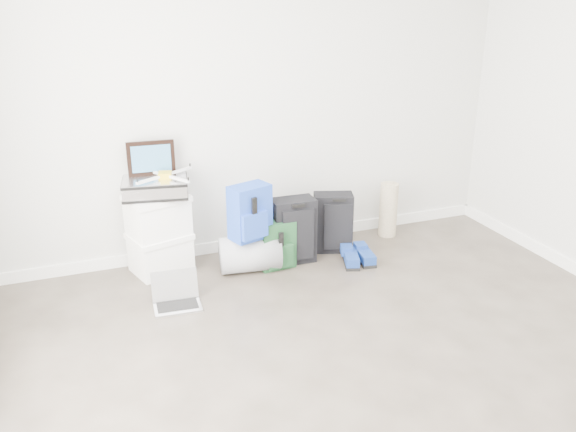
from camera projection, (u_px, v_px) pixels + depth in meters
name	position (u px, v px, depth m)	size (l,w,h in m)	color
ground	(401.00, 417.00, 3.35)	(5.00, 5.00, 0.00)	#342E26
room_envelope	(424.00, 104.00, 2.74)	(4.52, 5.02, 2.71)	beige
boxes_stack	(159.00, 233.00, 4.93)	(0.54, 0.48, 0.65)	white
briefcase	(155.00, 187.00, 4.79)	(0.49, 0.36, 0.14)	#B2B2B7
painting	(151.00, 158.00, 4.80)	(0.37, 0.05, 0.28)	black
drone	(165.00, 175.00, 4.76)	(0.49, 0.49, 0.05)	gold
duffel_bag	(250.00, 254.00, 5.00)	(0.30, 0.30, 0.49)	gray
blue_backpack	(250.00, 213.00, 4.84)	(0.36, 0.31, 0.44)	#172E9B
large_suitcase	(293.00, 231.00, 5.12)	(0.36, 0.24, 0.56)	black
green_backpack	(277.00, 245.00, 5.04)	(0.30, 0.23, 0.41)	black
carry_on	(333.00, 223.00, 5.33)	(0.38, 0.31, 0.52)	black
shoes	(358.00, 257.00, 5.17)	(0.31, 0.32, 0.10)	black
rolled_rug	(388.00, 210.00, 5.66)	(0.17, 0.17, 0.51)	gray
laptop	(176.00, 297.00, 4.50)	(0.36, 0.27, 0.24)	#B7B7BB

